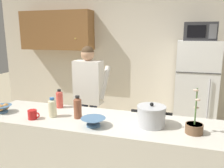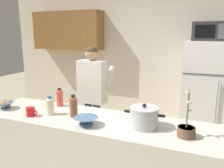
{
  "view_description": "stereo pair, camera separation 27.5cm",
  "coord_description": "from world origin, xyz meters",
  "px_view_note": "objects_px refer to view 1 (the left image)",
  "views": [
    {
      "loc": [
        0.77,
        -2.03,
        1.76
      ],
      "look_at": [
        0.0,
        0.55,
        1.17
      ],
      "focal_mm": 36.26,
      "sensor_mm": 36.0,
      "label": 1
    },
    {
      "loc": [
        1.03,
        -1.94,
        1.76
      ],
      "look_at": [
        0.0,
        0.55,
        1.17
      ],
      "focal_mm": 36.26,
      "sensor_mm": 36.0,
      "label": 2
    }
  ],
  "objects_px": {
    "cooking_pot": "(151,116)",
    "bottle_near_edge": "(60,99)",
    "refrigerator": "(195,92)",
    "bread_bowl": "(2,108)",
    "bottle_far_corner": "(78,107)",
    "potted_orchid": "(194,127)",
    "empty_bowl": "(93,121)",
    "microwave": "(200,32)",
    "person_near_pot": "(89,88)",
    "bottle_mid_counter": "(52,107)",
    "coffee_mug": "(33,115)"
  },
  "relations": [
    {
      "from": "bread_bowl",
      "to": "empty_bowl",
      "type": "distance_m",
      "value": 1.1
    },
    {
      "from": "microwave",
      "to": "bottle_mid_counter",
      "type": "xyz_separation_m",
      "value": [
        -1.51,
        -1.89,
        -0.78
      ]
    },
    {
      "from": "bottle_far_corner",
      "to": "empty_bowl",
      "type": "bearing_deg",
      "value": -33.58
    },
    {
      "from": "bread_bowl",
      "to": "person_near_pot",
      "type": "bearing_deg",
      "value": 60.06
    },
    {
      "from": "empty_bowl",
      "to": "potted_orchid",
      "type": "height_order",
      "value": "potted_orchid"
    },
    {
      "from": "bread_bowl",
      "to": "bottle_mid_counter",
      "type": "distance_m",
      "value": 0.6
    },
    {
      "from": "empty_bowl",
      "to": "potted_orchid",
      "type": "relative_size",
      "value": 0.58
    },
    {
      "from": "potted_orchid",
      "to": "cooking_pot",
      "type": "bearing_deg",
      "value": 170.67
    },
    {
      "from": "empty_bowl",
      "to": "cooking_pot",
      "type": "bearing_deg",
      "value": 17.98
    },
    {
      "from": "refrigerator",
      "to": "microwave",
      "type": "height_order",
      "value": "microwave"
    },
    {
      "from": "cooking_pot",
      "to": "bottle_mid_counter",
      "type": "distance_m",
      "value": 1.02
    },
    {
      "from": "cooking_pot",
      "to": "bottle_near_edge",
      "type": "relative_size",
      "value": 1.73
    },
    {
      "from": "person_near_pot",
      "to": "bread_bowl",
      "type": "distance_m",
      "value": 1.2
    },
    {
      "from": "bread_bowl",
      "to": "bottle_near_edge",
      "type": "height_order",
      "value": "bottle_near_edge"
    },
    {
      "from": "refrigerator",
      "to": "bottle_mid_counter",
      "type": "distance_m",
      "value": 2.44
    },
    {
      "from": "microwave",
      "to": "bottle_far_corner",
      "type": "xyz_separation_m",
      "value": [
        -1.24,
        -1.85,
        -0.77
      ]
    },
    {
      "from": "person_near_pot",
      "to": "coffee_mug",
      "type": "height_order",
      "value": "person_near_pot"
    },
    {
      "from": "cooking_pot",
      "to": "bottle_near_edge",
      "type": "bearing_deg",
      "value": 167.88
    },
    {
      "from": "person_near_pot",
      "to": "bottle_near_edge",
      "type": "height_order",
      "value": "person_near_pot"
    },
    {
      "from": "coffee_mug",
      "to": "bottle_far_corner",
      "type": "height_order",
      "value": "bottle_far_corner"
    },
    {
      "from": "refrigerator",
      "to": "bottle_near_edge",
      "type": "relative_size",
      "value": 7.56
    },
    {
      "from": "refrigerator",
      "to": "empty_bowl",
      "type": "distance_m",
      "value": 2.27
    },
    {
      "from": "microwave",
      "to": "bread_bowl",
      "type": "distance_m",
      "value": 2.98
    },
    {
      "from": "microwave",
      "to": "bottle_far_corner",
      "type": "distance_m",
      "value": 2.36
    },
    {
      "from": "bottle_near_edge",
      "to": "coffee_mug",
      "type": "bearing_deg",
      "value": -100.72
    },
    {
      "from": "refrigerator",
      "to": "bread_bowl",
      "type": "height_order",
      "value": "refrigerator"
    },
    {
      "from": "cooking_pot",
      "to": "empty_bowl",
      "type": "relative_size",
      "value": 1.63
    },
    {
      "from": "bread_bowl",
      "to": "potted_orchid",
      "type": "height_order",
      "value": "potted_orchid"
    },
    {
      "from": "refrigerator",
      "to": "bottle_near_edge",
      "type": "xyz_separation_m",
      "value": [
        -1.59,
        -1.62,
        0.19
      ]
    },
    {
      "from": "refrigerator",
      "to": "bread_bowl",
      "type": "relative_size",
      "value": 8.36
    },
    {
      "from": "person_near_pot",
      "to": "bottle_mid_counter",
      "type": "relative_size",
      "value": 7.82
    },
    {
      "from": "bottle_near_edge",
      "to": "bottle_mid_counter",
      "type": "height_order",
      "value": "bottle_near_edge"
    },
    {
      "from": "empty_bowl",
      "to": "bottle_near_edge",
      "type": "relative_size",
      "value": 1.06
    },
    {
      "from": "cooking_pot",
      "to": "coffee_mug",
      "type": "height_order",
      "value": "cooking_pot"
    },
    {
      "from": "microwave",
      "to": "bottle_near_edge",
      "type": "relative_size",
      "value": 2.18
    },
    {
      "from": "microwave",
      "to": "bread_bowl",
      "type": "height_order",
      "value": "microwave"
    },
    {
      "from": "microwave",
      "to": "potted_orchid",
      "type": "height_order",
      "value": "microwave"
    },
    {
      "from": "cooking_pot",
      "to": "coffee_mug",
      "type": "distance_m",
      "value": 1.19
    },
    {
      "from": "bottle_near_edge",
      "to": "person_near_pot",
      "type": "bearing_deg",
      "value": 83.57
    },
    {
      "from": "refrigerator",
      "to": "potted_orchid",
      "type": "bearing_deg",
      "value": -93.51
    },
    {
      "from": "cooking_pot",
      "to": "coffee_mug",
      "type": "relative_size",
      "value": 2.91
    },
    {
      "from": "empty_bowl",
      "to": "refrigerator",
      "type": "bearing_deg",
      "value": 63.38
    },
    {
      "from": "coffee_mug",
      "to": "bottle_near_edge",
      "type": "bearing_deg",
      "value": 79.28
    },
    {
      "from": "person_near_pot",
      "to": "cooking_pot",
      "type": "xyz_separation_m",
      "value": [
        1.02,
        -0.93,
        0.02
      ]
    },
    {
      "from": "bottle_near_edge",
      "to": "bottle_far_corner",
      "type": "bearing_deg",
      "value": -35.69
    },
    {
      "from": "empty_bowl",
      "to": "bottle_far_corner",
      "type": "bearing_deg",
      "value": 146.42
    },
    {
      "from": "coffee_mug",
      "to": "bread_bowl",
      "type": "height_order",
      "value": "bread_bowl"
    },
    {
      "from": "bread_bowl",
      "to": "refrigerator",
      "type": "bearing_deg",
      "value": 42.85
    },
    {
      "from": "bottle_far_corner",
      "to": "bottle_mid_counter",
      "type": "bearing_deg",
      "value": -171.65
    },
    {
      "from": "microwave",
      "to": "person_near_pot",
      "type": "distance_m",
      "value": 1.94
    }
  ]
}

